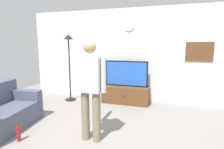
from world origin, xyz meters
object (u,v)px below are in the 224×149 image
at_px(framed_picture, 199,52).
at_px(wall_clock, 129,25).
at_px(person_standing_nearer_lamp, 91,86).
at_px(tv_stand, 126,95).
at_px(side_couch, 0,113).
at_px(beverage_bottle, 19,133).
at_px(television, 126,74).
at_px(floor_lamp, 69,54).

bearing_deg(framed_picture, wall_clock, -179.85).
bearing_deg(person_standing_nearer_lamp, tv_stand, 87.20).
bearing_deg(side_couch, person_standing_nearer_lamp, 5.01).
bearing_deg(beverage_bottle, tv_stand, 63.81).
distance_m(framed_picture, person_standing_nearer_lamp, 3.23).
bearing_deg(framed_picture, television, -172.51).
xyz_separation_m(tv_stand, wall_clock, (0.00, 0.29, 1.97)).
bearing_deg(television, wall_clock, 90.00).
height_order(wall_clock, beverage_bottle, wall_clock).
distance_m(floor_lamp, beverage_bottle, 2.72).
distance_m(television, framed_picture, 2.01).
bearing_deg(tv_stand, beverage_bottle, -116.19).
distance_m(framed_picture, floor_lamp, 3.59).
xyz_separation_m(television, floor_lamp, (-1.66, -0.29, 0.55)).
xyz_separation_m(side_couch, beverage_bottle, (0.71, -0.27, -0.18)).
distance_m(wall_clock, beverage_bottle, 3.80).
height_order(wall_clock, person_standing_nearer_lamp, wall_clock).
xyz_separation_m(wall_clock, framed_picture, (1.89, 0.00, -0.73)).
bearing_deg(framed_picture, tv_stand, -171.13).
bearing_deg(person_standing_nearer_lamp, floor_lamp, 128.46).
xyz_separation_m(television, beverage_bottle, (-1.29, -2.68, -0.70)).
distance_m(framed_picture, side_couch, 4.86).
xyz_separation_m(tv_stand, beverage_bottle, (-1.29, -2.63, -0.10)).
height_order(television, beverage_bottle, television).
height_order(wall_clock, framed_picture, wall_clock).
bearing_deg(floor_lamp, tv_stand, 8.26).
distance_m(tv_stand, wall_clock, 1.99).
relative_size(tv_stand, wall_clock, 4.12).
bearing_deg(television, floor_lamp, -170.17).
bearing_deg(tv_stand, person_standing_nearer_lamp, -92.80).
height_order(television, side_couch, television).
bearing_deg(framed_picture, beverage_bottle, -137.42).
bearing_deg(beverage_bottle, person_standing_nearer_lamp, 20.18).
height_order(floor_lamp, beverage_bottle, floor_lamp).
bearing_deg(wall_clock, person_standing_nearer_lamp, -92.48).
relative_size(tv_stand, floor_lamp, 0.68).
height_order(tv_stand, beverage_bottle, tv_stand).
relative_size(floor_lamp, person_standing_nearer_lamp, 1.13).
relative_size(television, side_couch, 0.76).
height_order(framed_picture, floor_lamp, floor_lamp).
xyz_separation_m(television, framed_picture, (1.89, 0.25, 0.63)).
xyz_separation_m(person_standing_nearer_lamp, side_couch, (-1.90, -0.17, -0.65)).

